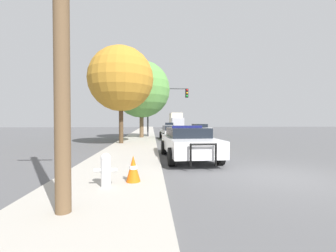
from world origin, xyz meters
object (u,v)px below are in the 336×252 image
Objects in this scene: car_background_midblock at (172,132)px; tree_sidewalk_near at (121,79)px; tree_sidewalk_mid at (141,89)px; box_truck at (176,120)px; traffic_light at (165,101)px; car_background_oncoming at (200,129)px; car_background_distant at (169,126)px; traffic_cone at (133,168)px; police_car at (188,142)px; fire_hydrant at (106,169)px.

tree_sidewalk_near reaches higher than car_background_midblock.
box_truck is at bearing 77.08° from tree_sidewalk_mid.
box_truck is (4.07, 26.41, -1.89)m from traffic_light.
car_background_oncoming is at bearing 55.07° from tree_sidewalk_near.
tree_sidewalk_near is (-5.47, -26.70, 3.91)m from car_background_distant.
traffic_light is 0.74× the size of tree_sidewalk_near.
box_truck is 10.57× the size of traffic_cone.
tree_sidewalk_mid is at bearing 159.11° from car_background_midblock.
traffic_light is at bearing 83.96° from traffic_cone.
traffic_cone is (-5.86, -43.32, -1.35)m from box_truck.
police_car is 4.63m from traffic_cone.
box_truck is (6.48, 43.71, 1.26)m from fire_hydrant.
tree_sidewalk_near is (-3.75, 6.02, 3.88)m from police_car.
tree_sidewalk_mid is at bearing 36.22° from car_background_oncoming.
police_car is 39.40m from box_truck.
car_background_oncoming is 0.60× the size of tree_sidewalk_mid.
traffic_light is 26.79m from box_truck.
car_background_midblock is 0.59× the size of tree_sidewalk_near.
traffic_light reaches higher than car_background_distant.
tree_sidewalk_mid reaches higher than car_background_midblock.
box_truck is at bearing 81.57° from fire_hydrant.
tree_sidewalk_mid is (-2.27, -1.19, 0.99)m from traffic_light.
tree_sidewalk_mid is (-2.80, 0.85, 4.02)m from car_background_midblock.
traffic_light is 0.70× the size of box_truck.
car_background_distant reaches higher than car_background_midblock.
police_car is at bearing 58.93° from fire_hydrant.
traffic_cone is (0.48, -15.72, -4.23)m from tree_sidewalk_mid.
police_car is 10.75m from car_background_midblock.
police_car reaches higher than car_background_oncoming.
car_background_oncoming is at bearing 90.93° from box_truck.
car_background_oncoming reaches higher than car_background_midblock.
traffic_cone is (-2.32, -14.86, -0.21)m from car_background_midblock.
box_truck is 1.06× the size of tree_sidewalk_near.
traffic_light is 20.24m from car_background_distant.
car_background_distant is at bearing 84.09° from traffic_cone.
car_background_oncoming is 1.09× the size of car_background_midblock.
car_background_oncoming is (7.13, 22.22, 0.15)m from fire_hydrant.
tree_sidewalk_mid reaches higher than box_truck.
traffic_light is at bearing -92.37° from car_background_distant.
car_background_midblock is at bearing 82.13° from box_truck.
traffic_light is at bearing 41.23° from car_background_oncoming.
police_car is 1.26× the size of car_background_midblock.
tree_sidewalk_near is (-3.98, -4.73, 3.96)m from car_background_midblock.
police_car is at bearing 83.72° from box_truck.
fire_hydrant is (-2.71, -4.50, -0.21)m from police_car.
police_car is at bearing -77.51° from tree_sidewalk_mid.
box_truck reaches higher than car_background_midblock.
traffic_cone is at bearing -92.48° from car_background_distant.
traffic_cone is at bearing -102.85° from car_background_midblock.
tree_sidewalk_near is at bearing -60.28° from police_car.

